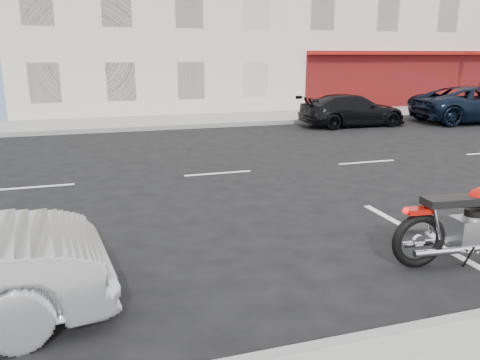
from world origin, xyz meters
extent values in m
plane|color=black|center=(0.00, 0.00, 0.00)|extent=(120.00, 120.00, 0.00)
cube|color=gray|center=(-5.00, 8.70, 0.07)|extent=(80.00, 3.40, 0.15)
cube|color=gray|center=(-5.00, 7.00, 0.08)|extent=(80.00, 0.12, 0.16)
cylinder|color=beige|center=(12.00, 8.50, 0.45)|extent=(0.20, 0.20, 0.60)
sphere|color=beige|center=(12.00, 8.50, 0.77)|extent=(0.20, 0.20, 0.20)
torus|color=black|center=(0.05, -5.71, 0.36)|extent=(0.75, 0.19, 0.75)
cube|color=#9E0B05|center=(0.00, -5.71, 0.77)|extent=(0.35, 0.21, 0.07)
imported|color=black|center=(10.38, 5.22, 0.73)|extent=(5.52, 3.06, 1.46)
imported|color=black|center=(4.93, 5.81, 0.61)|extent=(4.24, 1.76, 1.23)
camera|label=1|loc=(-4.67, -10.34, 2.70)|focal=35.00mm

